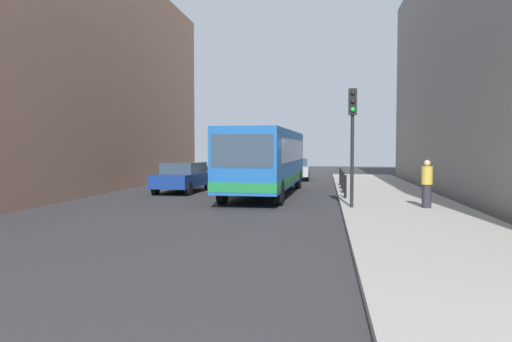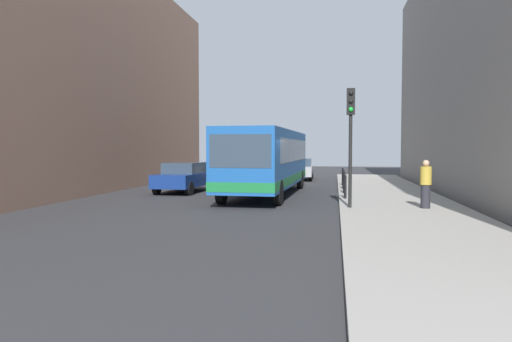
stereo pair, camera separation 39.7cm
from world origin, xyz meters
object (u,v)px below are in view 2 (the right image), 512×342
traffic_light (351,125)px  bollard_farthest (343,177)px  bollard_far (343,179)px  car_behind_bus (299,168)px  bus (268,158)px  pedestrian_near_signal (426,184)px  car_beside_bus (185,176)px  bollard_mid (344,183)px  bollard_near (345,187)px

traffic_light → bollard_farthest: (-0.10, 10.10, -2.38)m
bollard_far → car_behind_bus: bearing=108.0°
bus → pedestrian_near_signal: size_ratio=6.73×
bollard_far → car_beside_bus: bearing=-169.1°
bollard_farthest → pedestrian_near_signal: (2.64, -9.87, 0.35)m
bus → pedestrian_near_signal: (6.19, -5.23, -0.75)m
car_behind_bus → traffic_light: (2.97, -16.57, 2.22)m
bus → traffic_light: traffic_light is taller
bus → car_behind_bus: bearing=-91.4°
bollard_mid → bollard_far: bearing=90.0°
car_beside_bus → car_behind_bus: same height
bollard_far → pedestrian_near_signal: size_ratio=0.58×
car_behind_bus → bollard_mid: bearing=103.2°
bus → car_beside_bus: bus is taller
pedestrian_near_signal → bollard_far: bearing=76.2°
traffic_light → bollard_mid: 5.89m
bollard_mid → pedestrian_near_signal: pedestrian_near_signal is taller
car_beside_bus → traffic_light: bearing=145.3°
bus → bollard_far: bearing=-145.2°
bollard_far → bollard_farthest: (0.00, 2.36, 0.00)m
traffic_light → bollard_far: traffic_light is taller
bollard_mid → bus: bearing=178.8°
traffic_light → pedestrian_near_signal: bearing=5.2°
traffic_light → bollard_mid: (-0.10, 5.39, -2.38)m
car_behind_bus → traffic_light: traffic_light is taller
bollard_near → pedestrian_near_signal: pedestrian_near_signal is taller
bus → bollard_near: 4.44m
bollard_near → bollard_farthest: size_ratio=1.00×
car_beside_bus → pedestrian_near_signal: 12.07m
bollard_near → car_behind_bus: bearing=102.0°
bus → bollard_mid: bus is taller
bollard_farthest → bollard_near: bearing=-90.0°
car_behind_bus → bollard_far: size_ratio=4.67×
bollard_farthest → pedestrian_near_signal: 10.22m
bollard_near → pedestrian_near_signal: 3.87m
car_beside_bus → bollard_far: 7.98m
bollard_near → bollard_mid: size_ratio=1.00×
car_beside_bus → bollard_far: (7.83, 1.51, -0.16)m
bollard_farthest → bollard_mid: bearing=-90.0°
car_behind_bus → bollard_near: car_behind_bus is taller
bollard_far → pedestrian_near_signal: (2.64, -7.51, 0.35)m
car_beside_bus → pedestrian_near_signal: (10.47, -6.00, 0.19)m
car_behind_bus → bollard_farthest: car_behind_bus is taller
car_behind_bus → bus: bearing=85.3°
bus → bollard_mid: 3.72m
bus → bollard_far: 4.36m
car_beside_bus → car_behind_bus: 11.47m
car_behind_bus → bollard_farthest: bearing=112.7°
bollard_farthest → bollard_far: bearing=-90.0°
traffic_light → bollard_farthest: bearing=90.6°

